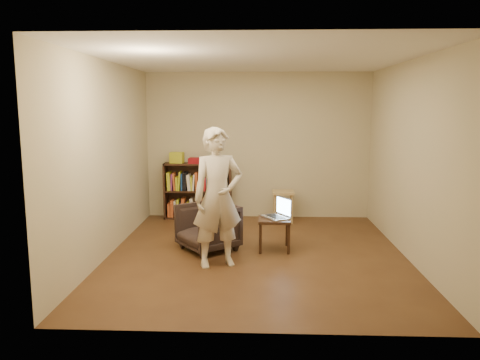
{
  "coord_description": "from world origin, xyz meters",
  "views": [
    {
      "loc": [
        0.03,
        -6.14,
        1.99
      ],
      "look_at": [
        -0.24,
        0.35,
        0.97
      ],
      "focal_mm": 35.0,
      "sensor_mm": 36.0,
      "label": 1
    }
  ],
  "objects_px": {
    "armchair": "(208,227)",
    "bookshelf": "(198,194)",
    "side_table": "(274,224)",
    "stool": "(283,197)",
    "person": "(218,198)",
    "laptop": "(279,213)"
  },
  "relations": [
    {
      "from": "bookshelf",
      "to": "person",
      "type": "distance_m",
      "value": 2.65
    },
    {
      "from": "bookshelf",
      "to": "armchair",
      "type": "bearing_deg",
      "value": -78.56
    },
    {
      "from": "side_table",
      "to": "person",
      "type": "relative_size",
      "value": 0.26
    },
    {
      "from": "side_table",
      "to": "person",
      "type": "xyz_separation_m",
      "value": [
        -0.73,
        -0.68,
        0.5
      ]
    },
    {
      "from": "stool",
      "to": "side_table",
      "type": "distance_m",
      "value": 1.66
    },
    {
      "from": "stool",
      "to": "armchair",
      "type": "relative_size",
      "value": 0.75
    },
    {
      "from": "stool",
      "to": "laptop",
      "type": "distance_m",
      "value": 1.6
    },
    {
      "from": "stool",
      "to": "person",
      "type": "relative_size",
      "value": 0.31
    },
    {
      "from": "armchair",
      "to": "side_table",
      "type": "relative_size",
      "value": 1.59
    },
    {
      "from": "bookshelf",
      "to": "laptop",
      "type": "bearing_deg",
      "value": -52.87
    },
    {
      "from": "stool",
      "to": "laptop",
      "type": "xyz_separation_m",
      "value": [
        -0.14,
        -1.6,
        0.08
      ]
    },
    {
      "from": "bookshelf",
      "to": "side_table",
      "type": "relative_size",
      "value": 2.65
    },
    {
      "from": "laptop",
      "to": "side_table",
      "type": "bearing_deg",
      "value": -82.29
    },
    {
      "from": "person",
      "to": "laptop",
      "type": "bearing_deg",
      "value": 21.08
    },
    {
      "from": "laptop",
      "to": "stool",
      "type": "bearing_deg",
      "value": 144.13
    },
    {
      "from": "side_table",
      "to": "person",
      "type": "bearing_deg",
      "value": -136.79
    },
    {
      "from": "side_table",
      "to": "person",
      "type": "distance_m",
      "value": 1.11
    },
    {
      "from": "armchair",
      "to": "laptop",
      "type": "height_order",
      "value": "laptop"
    },
    {
      "from": "stool",
      "to": "bookshelf",
      "type": "bearing_deg",
      "value": 171.67
    },
    {
      "from": "armchair",
      "to": "laptop",
      "type": "xyz_separation_m",
      "value": [
        0.99,
        0.08,
        0.19
      ]
    },
    {
      "from": "bookshelf",
      "to": "armchair",
      "type": "height_order",
      "value": "bookshelf"
    },
    {
      "from": "armchair",
      "to": "bookshelf",
      "type": "bearing_deg",
      "value": 153.18
    }
  ]
}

